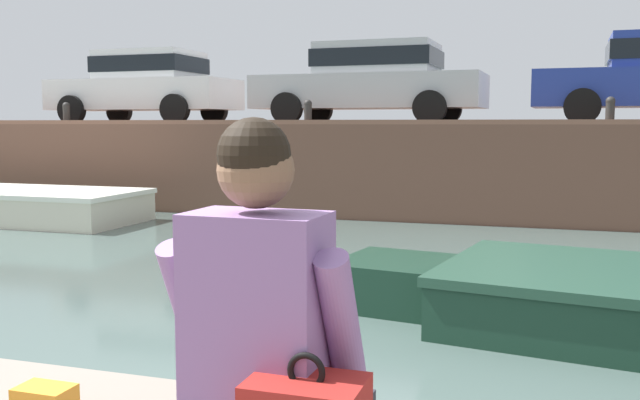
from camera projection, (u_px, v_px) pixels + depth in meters
The scene contains 9 objects.
ground_plane at pixel (350, 285), 7.59m from camera, with size 400.00×400.00×0.00m, color #4C605B.
far_quay_wall at pixel (450, 165), 14.99m from camera, with size 60.00×6.00×1.69m, color brown.
far_wall_coping at pixel (429, 122), 12.17m from camera, with size 60.00×0.24×0.08m, color brown.
car_leftmost_white at pixel (147, 85), 15.28m from camera, with size 3.97×1.93×1.54m.
car_left_inner_silver at pixel (372, 80), 13.77m from camera, with size 4.44×2.05×1.54m.
mooring_bollard_west at pixel (66, 112), 14.53m from camera, with size 0.15×0.15×0.45m.
mooring_bollard_mid at pixel (308, 111), 12.94m from camera, with size 0.15×0.15×0.45m.
mooring_bollard_east at pixel (610, 109), 11.39m from camera, with size 0.15×0.15×0.45m.
person_seated_right at pixel (265, 340), 1.91m from camera, with size 0.54×0.53×0.97m.
Camera 1 is at (1.97, -2.27, 1.72)m, focal length 40.00 mm.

